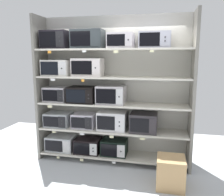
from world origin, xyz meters
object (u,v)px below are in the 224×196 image
object	(u,v)px
microwave_11	(88,67)
microwave_7	(57,94)
microwave_5	(112,120)
microwave_13	(88,39)
microwave_2	(114,147)
microwave_8	(82,94)
microwave_10	(58,68)
microwave_3	(59,119)
microwave_4	(84,120)
microwave_0	(61,143)
shipping_carton	(171,172)
microwave_12	(56,40)
microwave_1	(88,145)
microwave_6	(144,122)
microwave_15	(155,40)
microwave_9	(111,95)
microwave_14	(121,41)

from	to	relation	value
microwave_11	microwave_7	bearing A→B (deg)	-179.99
microwave_5	microwave_13	bearing A→B (deg)	-180.00
microwave_2	microwave_11	size ratio (longest dim) A/B	0.87
microwave_8	microwave_10	xyz separation A→B (m)	(-0.48, -0.00, 0.49)
microwave_13	microwave_3	bearing A→B (deg)	180.00
microwave_4	microwave_13	xyz separation A→B (m)	(0.10, -0.00, 1.51)
microwave_0	shipping_carton	xyz separation A→B (m)	(2.10, -0.69, -0.04)
microwave_11	microwave_5	bearing A→B (deg)	0.00
microwave_7	microwave_12	bearing A→B (deg)	-0.38
microwave_10	microwave_1	bearing A→B (deg)	0.01
microwave_0	microwave_13	xyz separation A→B (m)	(0.60, 0.00, 2.00)
microwave_6	microwave_11	bearing A→B (deg)	-179.99
microwave_11	microwave_4	bearing A→B (deg)	179.98
microwave_11	microwave_15	bearing A→B (deg)	-0.01
microwave_11	microwave_9	bearing A→B (deg)	-0.02
microwave_10	microwave_11	xyz separation A→B (m)	(0.60, 0.00, 0.01)
microwave_1	microwave_13	xyz separation A→B (m)	(0.04, 0.00, 2.00)
microwave_13	microwave_15	distance (m)	1.18
microwave_7	microwave_12	distance (m)	1.01
microwave_4	microwave_12	xyz separation A→B (m)	(-0.52, -0.00, 1.51)
microwave_4	microwave_15	world-z (taller)	microwave_15
microwave_13	microwave_9	bearing A→B (deg)	-0.02
microwave_0	microwave_13	size ratio (longest dim) A/B	0.96
microwave_10	microwave_15	world-z (taller)	microwave_15
microwave_8	microwave_5	bearing A→B (deg)	0.03
microwave_9	microwave_8	bearing A→B (deg)	-179.99
microwave_5	microwave_14	bearing A→B (deg)	0.02
microwave_7	microwave_13	size ratio (longest dim) A/B	0.77
microwave_12	microwave_6	bearing A→B (deg)	0.01
microwave_3	microwave_4	xyz separation A→B (m)	(0.53, 0.00, 0.00)
microwave_15	shipping_carton	xyz separation A→B (m)	(0.32, -0.69, -2.01)
microwave_3	microwave_5	bearing A→B (deg)	0.00
microwave_3	microwave_13	xyz separation A→B (m)	(0.63, -0.00, 1.51)
microwave_0	microwave_3	world-z (taller)	microwave_3
microwave_5	microwave_12	size ratio (longest dim) A/B	1.07
microwave_4	microwave_8	size ratio (longest dim) A/B	0.82
microwave_2	microwave_4	bearing A→B (deg)	179.98
microwave_9	microwave_13	distance (m)	1.08
microwave_0	microwave_9	distance (m)	1.44
microwave_5	microwave_11	xyz separation A→B (m)	(-0.46, -0.00, 0.98)
microwave_5	microwave_8	world-z (taller)	microwave_8
microwave_3	microwave_0	bearing A→B (deg)	-0.13
microwave_9	microwave_11	bearing A→B (deg)	179.98
microwave_12	microwave_13	xyz separation A→B (m)	(0.62, 0.00, 0.00)
microwave_1	microwave_10	xyz separation A→B (m)	(-0.57, -0.00, 1.49)
microwave_2	microwave_8	distance (m)	1.16
microwave_0	microwave_3	xyz separation A→B (m)	(-0.04, 0.00, 0.48)
microwave_6	microwave_8	bearing A→B (deg)	-179.98
microwave_5	microwave_9	bearing A→B (deg)	-179.42
microwave_0	microwave_11	bearing A→B (deg)	0.01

